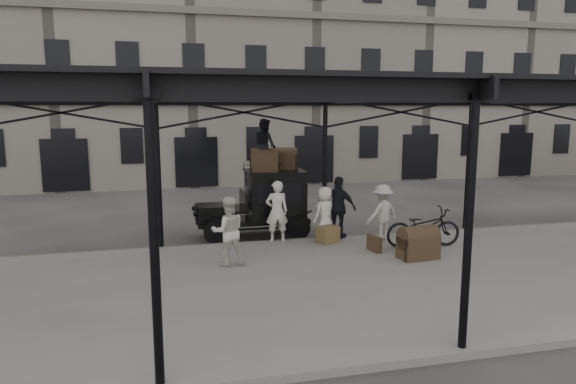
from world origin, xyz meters
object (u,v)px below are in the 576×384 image
at_px(taxi, 266,200).
at_px(porter_official, 339,207).
at_px(steamer_trunk_roof_near, 264,162).
at_px(bicycle, 423,227).
at_px(steamer_trunk_platform, 418,245).
at_px(porter_left, 277,211).

distance_m(taxi, porter_official, 2.46).
distance_m(porter_official, steamer_trunk_roof_near, 2.77).
distance_m(taxi, bicycle, 5.07).
bearing_deg(porter_official, steamer_trunk_roof_near, 18.57).
bearing_deg(steamer_trunk_platform, porter_official, 110.66).
distance_m(taxi, porter_left, 1.32).
xyz_separation_m(taxi, bicycle, (4.13, -2.89, -0.47)).
bearing_deg(bicycle, porter_left, 74.53).
bearing_deg(porter_official, porter_left, 44.99).
xyz_separation_m(bicycle, steamer_trunk_roof_near, (-4.21, 2.65, 1.76)).
height_order(porter_official, steamer_trunk_roof_near, steamer_trunk_roof_near).
height_order(bicycle, steamer_trunk_platform, bicycle).
xyz_separation_m(steamer_trunk_roof_near, steamer_trunk_platform, (3.50, -3.72, -1.97)).
relative_size(taxi, porter_official, 1.88).
distance_m(bicycle, steamer_trunk_roof_near, 5.28).
xyz_separation_m(taxi, steamer_trunk_roof_near, (-0.08, -0.25, 1.29)).
relative_size(porter_left, steamer_trunk_platform, 1.84).
bearing_deg(porter_official, bicycle, -172.43).
distance_m(steamer_trunk_roof_near, steamer_trunk_platform, 5.47).
xyz_separation_m(porter_official, steamer_trunk_roof_near, (-2.15, 1.07, 1.37)).
height_order(taxi, porter_left, taxi).
relative_size(porter_left, porter_official, 0.97).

